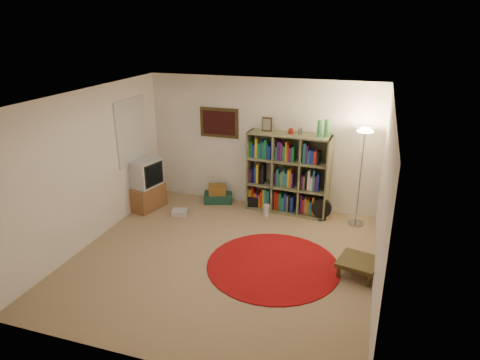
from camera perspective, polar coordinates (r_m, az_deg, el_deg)
The scene contains 12 objects.
room at distance 6.28m, azimuth -2.88°, elevation -0.17°, with size 4.54×4.54×2.54m.
bookshelf at distance 8.11m, azimuth 6.26°, elevation 0.75°, with size 1.56×0.53×1.84m.
floor_lamp at distance 7.56m, azimuth 16.17°, elevation 4.50°, with size 0.39×0.39×1.79m.
floor_fan at distance 8.02m, azimuth 10.81°, elevation -3.85°, with size 0.37×0.20×0.42m.
tv_stand at distance 8.48m, azimuth -12.48°, elevation -0.64°, with size 0.61×0.77×0.99m.
dvd_box at distance 8.22m, azimuth -8.03°, elevation -4.29°, with size 0.33×0.30×0.10m.
suitcase at distance 8.71m, azimuth -2.93°, elevation -2.33°, with size 0.64×0.52×0.18m.
wicker_basket at distance 8.60m, azimuth -3.05°, elevation -1.28°, with size 0.41×0.36×0.20m.
duffel_bag at distance 8.48m, azimuth 2.18°, elevation -2.78°, with size 0.38×0.33×0.23m.
paper_towel at distance 8.08m, azimuth 3.55°, elevation -4.06°, with size 0.13×0.13×0.23m.
red_rug at distance 6.59m, azimuth 4.42°, elevation -11.26°, with size 2.00×2.00×0.02m.
side_table at distance 6.49m, azimuth 15.49°, elevation -10.54°, with size 0.64×0.64×0.25m.
Camera 1 is at (2.04, -5.43, 3.49)m, focal length 32.00 mm.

